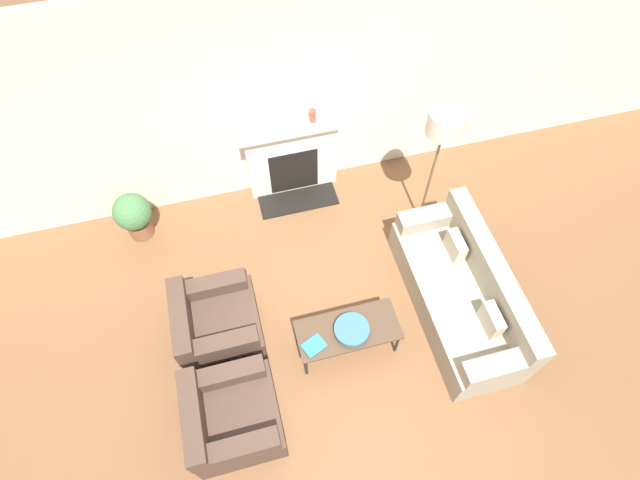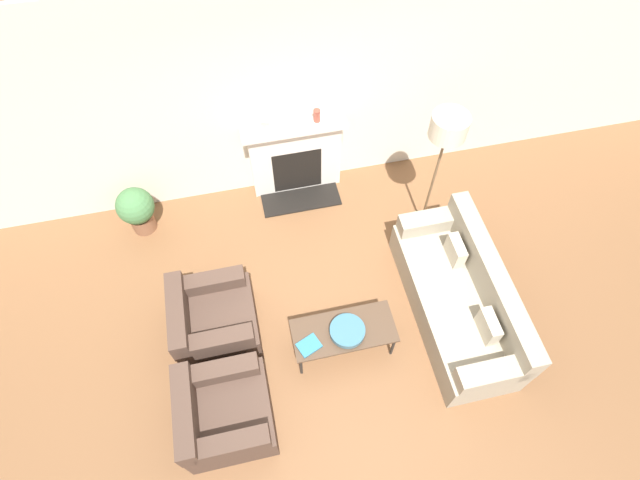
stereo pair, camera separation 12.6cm
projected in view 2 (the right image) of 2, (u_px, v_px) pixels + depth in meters
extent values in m
plane|color=brown|center=(342.00, 360.00, 5.52)|extent=(18.00, 18.00, 0.00)
cube|color=silver|center=(290.00, 95.00, 5.74)|extent=(18.00, 0.06, 2.90)
cube|color=silver|center=(296.00, 158.00, 6.44)|extent=(1.16, 0.20, 1.06)
cube|color=black|center=(297.00, 170.00, 6.52)|extent=(0.64, 0.04, 0.69)
cube|color=black|center=(301.00, 199.00, 6.73)|extent=(1.04, 0.40, 0.02)
cube|color=silver|center=(294.00, 128.00, 5.96)|extent=(1.28, 0.28, 0.05)
cube|color=#9E937F|center=(453.00, 304.00, 5.66)|extent=(0.83, 2.08, 0.44)
cube|color=#9E937F|center=(491.00, 280.00, 5.33)|extent=(0.20, 2.08, 0.43)
cube|color=#9E937F|center=(431.00, 222.00, 5.88)|extent=(0.77, 0.22, 0.21)
cube|color=#9E937F|center=(494.00, 373.00, 4.89)|extent=(0.77, 0.22, 0.21)
cube|color=#C0B49C|center=(455.00, 251.00, 5.62)|extent=(0.12, 0.32, 0.28)
cube|color=#C0B49C|center=(488.00, 326.00, 5.12)|extent=(0.12, 0.32, 0.28)
cube|color=#4C382D|center=(229.00, 415.00, 4.99)|extent=(0.86, 0.88, 0.43)
cube|color=#4C382D|center=(185.00, 413.00, 4.64)|extent=(0.18, 0.88, 0.30)
cube|color=#4C382D|center=(228.00, 445.00, 4.54)|extent=(0.77, 0.18, 0.19)
cube|color=#4C382D|center=(220.00, 371.00, 4.91)|extent=(0.77, 0.18, 0.19)
cube|color=#4C382D|center=(218.00, 322.00, 5.53)|extent=(0.86, 0.88, 0.43)
cube|color=#4C382D|center=(178.00, 315.00, 5.18)|extent=(0.18, 0.88, 0.30)
cube|color=#4C382D|center=(216.00, 341.00, 5.08)|extent=(0.77, 0.18, 0.19)
cube|color=#4C382D|center=(209.00, 282.00, 5.45)|extent=(0.77, 0.18, 0.19)
cube|color=#4C3828|center=(344.00, 331.00, 5.25)|extent=(1.09, 0.48, 0.03)
cylinder|color=black|center=(301.00, 366.00, 5.27)|extent=(0.03, 0.03, 0.41)
cylinder|color=black|center=(393.00, 346.00, 5.39)|extent=(0.03, 0.03, 0.41)
cylinder|color=black|center=(294.00, 331.00, 5.48)|extent=(0.03, 0.03, 0.41)
cylinder|color=black|center=(382.00, 313.00, 5.60)|extent=(0.03, 0.03, 0.41)
cylinder|color=#38667A|center=(347.00, 332.00, 5.21)|extent=(0.13, 0.13, 0.02)
cylinder|color=#38667A|center=(347.00, 331.00, 5.17)|extent=(0.37, 0.37, 0.07)
cube|color=teal|center=(309.00, 345.00, 5.13)|extent=(0.28, 0.25, 0.02)
cylinder|color=brown|center=(421.00, 222.00, 6.52)|extent=(0.37, 0.37, 0.03)
cylinder|color=brown|center=(433.00, 182.00, 5.83)|extent=(0.03, 0.03, 1.60)
cylinder|color=beige|center=(449.00, 126.00, 5.09)|extent=(0.40, 0.40, 0.26)
cylinder|color=beige|center=(267.00, 124.00, 5.85)|extent=(0.14, 0.14, 0.16)
cylinder|color=brown|center=(317.00, 116.00, 5.92)|extent=(0.08, 0.08, 0.17)
cylinder|color=brown|center=(143.00, 221.00, 6.39)|extent=(0.30, 0.30, 0.24)
sphere|color=#477A47|center=(135.00, 206.00, 6.11)|extent=(0.46, 0.46, 0.46)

